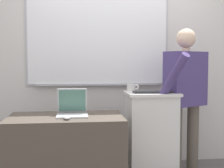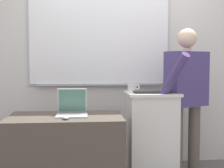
{
  "view_description": "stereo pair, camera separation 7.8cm",
  "coord_description": "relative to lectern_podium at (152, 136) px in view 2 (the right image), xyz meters",
  "views": [
    {
      "loc": [
        -0.53,
        -2.75,
        1.28
      ],
      "look_at": [
        -0.17,
        0.36,
        1.06
      ],
      "focal_mm": 50.0,
      "sensor_mm": 36.0,
      "label": 1
    },
    {
      "loc": [
        -0.46,
        -2.76,
        1.28
      ],
      "look_at": [
        -0.17,
        0.36,
        1.06
      ],
      "focal_mm": 50.0,
      "sensor_mm": 36.0,
      "label": 2
    }
  ],
  "objects": [
    {
      "name": "computer_mouse_by_laptop",
      "position": [
        -0.89,
        -0.48,
        0.3
      ],
      "size": [
        0.06,
        0.1,
        0.03
      ],
      "color": "#BCBCC1",
      "rests_on": "side_desk"
    },
    {
      "name": "back_wall",
      "position": [
        -0.29,
        0.63,
        0.94
      ],
      "size": [
        6.4,
        0.17,
        2.83
      ],
      "color": "silver",
      "rests_on": "ground_plane"
    },
    {
      "name": "laptop",
      "position": [
        -0.85,
        -0.25,
        0.36
      ],
      "size": [
        0.3,
        0.29,
        0.26
      ],
      "color": "#B7BABF",
      "rests_on": "side_desk"
    },
    {
      "name": "side_desk",
      "position": [
        -0.91,
        -0.3,
        -0.1
      ],
      "size": [
        1.09,
        0.64,
        0.76
      ],
      "color": "#4C4238",
      "rests_on": "ground_plane"
    },
    {
      "name": "wireless_keyboard",
      "position": [
        0.0,
        -0.06,
        0.48
      ],
      "size": [
        0.42,
        0.14,
        0.02
      ],
      "color": "#2D2D30",
      "rests_on": "lectern_podium"
    },
    {
      "name": "person_presenter",
      "position": [
        0.39,
        0.03,
        0.48
      ],
      "size": [
        0.64,
        0.7,
        1.64
      ],
      "rotation": [
        0.0,
        0.0,
        0.45
      ],
      "color": "brown",
      "rests_on": "ground_plane"
    },
    {
      "name": "lectern_podium",
      "position": [
        0.0,
        0.0,
        0.0
      ],
      "size": [
        0.55,
        0.46,
        0.95
      ],
      "color": "silver",
      "rests_on": "ground_plane"
    },
    {
      "name": "coffee_mug",
      "position": [
        -0.19,
        0.16,
        0.51
      ],
      "size": [
        0.14,
        0.09,
        0.08
      ],
      "color": "silver",
      "rests_on": "lectern_podium"
    }
  ]
}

